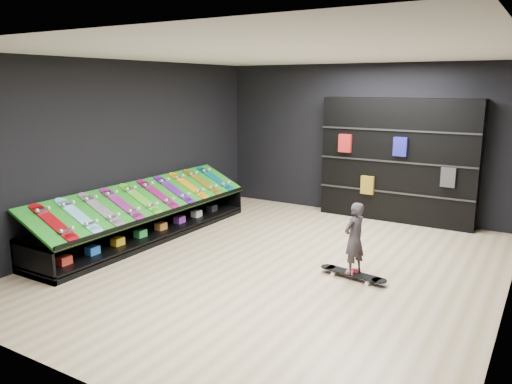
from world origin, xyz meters
The scene contains 20 objects.
floor centered at (0.00, 0.00, 0.00)m, with size 6.00×7.00×0.01m, color tan.
ceiling centered at (0.00, 0.00, 3.00)m, with size 6.00×7.00×0.01m, color white.
wall_back centered at (0.00, 3.50, 1.50)m, with size 6.00×0.02×3.00m, color black.
wall_front centered at (0.00, -3.50, 1.50)m, with size 6.00×0.02×3.00m, color black.
wall_left centered at (-3.00, 0.00, 1.50)m, with size 0.02×7.00×3.00m, color black.
display_rack centered at (-2.55, 0.00, 0.25)m, with size 0.90×4.50×0.50m, color black, non-canonical shape.
turf_ramp centered at (-2.50, 0.00, 0.71)m, with size 1.00×4.50×0.04m, color #126810.
back_shelving centered at (0.76, 3.32, 1.18)m, with size 2.94×0.34×2.35m, color black.
floor_skateboard centered at (1.14, 0.04, 0.05)m, with size 0.98×0.22×0.09m, color black, non-canonical shape.
child centered at (1.14, 0.04, 0.39)m, with size 0.22×0.16×0.59m, color black.
display_board_0 centered at (-2.49, -1.90, 0.74)m, with size 0.98×0.22×0.09m, color red, non-canonical shape.
display_board_1 centered at (-2.49, -1.48, 0.74)m, with size 0.98×0.22×0.09m, color #0CB2E5, non-canonical shape.
display_board_2 centered at (-2.49, -1.06, 0.74)m, with size 0.98×0.22×0.09m, color black, non-canonical shape.
display_board_3 centered at (-2.49, -0.63, 0.74)m, with size 0.98×0.22×0.09m, color #2626BF, non-canonical shape.
display_board_4 centered at (-2.49, -0.21, 0.74)m, with size 0.98×0.22×0.09m, color green, non-canonical shape.
display_board_5 centered at (-2.49, 0.21, 0.74)m, with size 0.98×0.22×0.09m, color #E5198C, non-canonical shape.
display_board_6 centered at (-2.49, 0.63, 0.74)m, with size 0.98×0.22×0.09m, color purple, non-canonical shape.
display_board_7 centered at (-2.49, 1.06, 0.74)m, with size 0.98×0.22×0.09m, color yellow, non-canonical shape.
display_board_8 centered at (-2.49, 1.48, 0.74)m, with size 0.98×0.22×0.09m, color yellow, non-canonical shape.
display_board_9 centered at (-2.49, 1.90, 0.74)m, with size 0.98×0.22×0.09m, color #0C8C99, non-canonical shape.
Camera 1 is at (3.32, -6.12, 2.60)m, focal length 35.00 mm.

